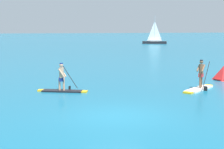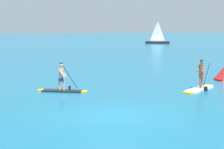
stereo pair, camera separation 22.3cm
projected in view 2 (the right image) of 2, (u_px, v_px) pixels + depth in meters
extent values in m
plane|color=#145B7A|center=(116.00, 116.00, 13.77)|extent=(440.00, 440.00, 0.00)
cube|color=black|center=(62.00, 91.00, 19.00)|extent=(2.34, 1.46, 0.08)
cube|color=yellow|center=(84.00, 91.00, 18.81)|extent=(0.43, 0.50, 0.08)
cube|color=yellow|center=(41.00, 90.00, 19.20)|extent=(0.41, 0.45, 0.08)
cylinder|color=tan|center=(64.00, 84.00, 18.93)|extent=(0.11, 0.11, 0.71)
cylinder|color=tan|center=(59.00, 84.00, 18.97)|extent=(0.11, 0.11, 0.71)
cube|color=navy|center=(61.00, 79.00, 18.92)|extent=(0.33, 0.31, 0.22)
cylinder|color=tan|center=(61.00, 73.00, 18.86)|extent=(0.26, 0.26, 0.58)
sphere|color=tan|center=(61.00, 65.00, 18.80)|extent=(0.21, 0.21, 0.21)
cylinder|color=navy|center=(61.00, 63.00, 18.79)|extent=(0.18, 0.18, 0.06)
cylinder|color=tan|center=(63.00, 72.00, 19.01)|extent=(0.39, 0.23, 0.54)
cylinder|color=tan|center=(61.00, 73.00, 18.71)|extent=(0.39, 0.23, 0.54)
cylinder|color=black|center=(69.00, 76.00, 19.24)|extent=(0.89, 0.43, 1.45)
cube|color=black|center=(70.00, 89.00, 19.34)|extent=(0.15, 0.22, 0.32)
cube|color=white|center=(199.00, 89.00, 19.56)|extent=(2.51, 2.13, 0.08)
cube|color=yellow|center=(188.00, 93.00, 18.42)|extent=(0.56, 0.59, 0.08)
cube|color=yellow|center=(209.00, 86.00, 20.70)|extent=(0.52, 0.54, 0.08)
cylinder|color=brown|center=(200.00, 81.00, 19.60)|extent=(0.11, 0.11, 0.83)
cylinder|color=brown|center=(202.00, 81.00, 19.74)|extent=(0.11, 0.11, 0.83)
cube|color=red|center=(201.00, 75.00, 19.62)|extent=(0.34, 0.33, 0.22)
cylinder|color=brown|center=(201.00, 69.00, 19.57)|extent=(0.26, 0.26, 0.57)
sphere|color=brown|center=(202.00, 62.00, 19.51)|extent=(0.21, 0.21, 0.21)
cylinder|color=black|center=(202.00, 60.00, 19.50)|extent=(0.18, 0.18, 0.06)
cylinder|color=brown|center=(204.00, 68.00, 19.43)|extent=(0.44, 0.40, 0.44)
cylinder|color=brown|center=(199.00, 68.00, 19.62)|extent=(0.44, 0.40, 0.44)
cylinder|color=black|center=(206.00, 75.00, 19.06)|extent=(0.82, 0.67, 1.53)
cube|color=black|center=(206.00, 89.00, 19.17)|extent=(0.18, 0.21, 0.32)
cube|color=black|center=(157.00, 43.00, 76.54)|extent=(5.64, 3.56, 0.57)
cylinder|color=#B2B2B7|center=(158.00, 29.00, 76.11)|extent=(0.12, 0.12, 5.76)
pyramid|color=white|center=(158.00, 31.00, 76.18)|extent=(2.43, 0.57, 4.53)
cube|color=silver|center=(157.00, 41.00, 76.48)|extent=(2.24, 1.77, 0.34)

